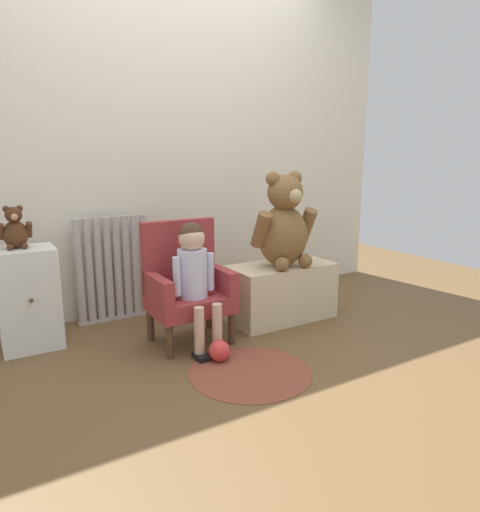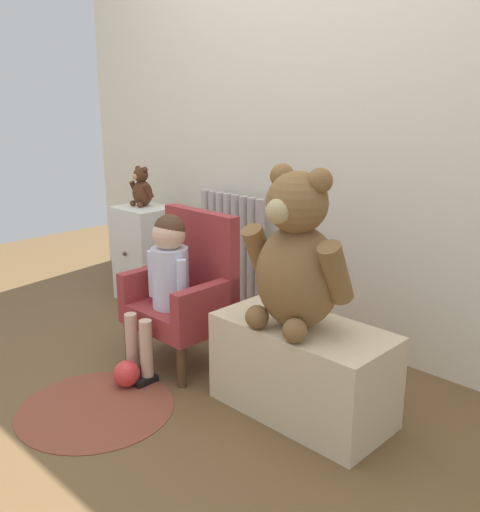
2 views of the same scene
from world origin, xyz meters
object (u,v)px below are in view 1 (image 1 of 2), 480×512
low_bench (281,292)px  floor_rug (250,372)px  toy_ball (219,351)px  child_figure (194,267)px  radiator (113,269)px  large_teddy_bear (284,225)px  small_teddy_bear (15,230)px  small_dresser (28,298)px  child_armchair (186,285)px

low_bench → floor_rug: 0.86m
floor_rug → toy_ball: size_ratio=5.43×
child_figure → low_bench: size_ratio=1.02×
radiator → large_teddy_bear: bearing=-32.2°
radiator → child_figure: bearing=-68.3°
radiator → small_teddy_bear: 0.70m
radiator → child_figure: 0.75m
large_teddy_bear → floor_rug: bearing=-137.9°
floor_rug → toy_ball: bearing=108.9°
low_bench → toy_ball: size_ratio=6.05×
small_teddy_bear → floor_rug: (0.94, -0.95, -0.69)m
small_dresser → floor_rug: size_ratio=0.92×
child_figure → toy_ball: 0.49m
large_teddy_bear → toy_ball: bearing=-153.1°
radiator → floor_rug: radiator is taller
low_bench → floor_rug: bearing=-136.7°
radiator → low_bench: 1.14m
low_bench → large_teddy_bear: bearing=-111.5°
small_dresser → toy_ball: size_ratio=4.99×
small_dresser → low_bench: small_dresser is taller
small_teddy_bear → toy_ball: small_teddy_bear is taller
radiator → small_teddy_bear: small_teddy_bear is taller
small_dresser → low_bench: 1.57m
floor_rug → small_dresser: bearing=134.3°
child_figure → floor_rug: 0.66m
radiator → child_figure: (0.27, -0.69, 0.12)m
radiator → small_dresser: 0.59m
small_teddy_bear → toy_ball: (0.87, -0.75, -0.63)m
radiator → small_teddy_bear: (-0.58, -0.19, 0.34)m
child_figure → low_bench: bearing=9.6°
large_teddy_bear → child_figure: bearing=-173.1°
child_figure → small_dresser: bearing=149.8°
child_figure → toy_ball: child_figure is taller
child_armchair → floor_rug: child_armchair is taller
child_figure → large_teddy_bear: 0.71m
child_armchair → small_teddy_bear: 1.00m
child_figure → large_teddy_bear: (0.68, 0.08, 0.18)m
small_dresser → toy_ball: 1.14m
small_dresser → toy_ball: small_dresser is taller
large_teddy_bear → small_teddy_bear: bearing=164.9°
small_dresser → toy_ball: (0.84, -0.73, -0.23)m
toy_ball → child_figure: bearing=94.9°
child_armchair → small_teddy_bear: bearing=155.7°
small_teddy_bear → toy_ball: size_ratio=2.05×
floor_rug → toy_ball: toy_ball is taller
toy_ball → large_teddy_bear: bearing=26.9°
child_armchair → toy_ball: bearing=-86.6°
small_dresser → small_teddy_bear: bearing=146.1°
radiator → small_dresser: bearing=-159.3°
child_figure → small_teddy_bear: (-0.85, 0.50, 0.22)m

